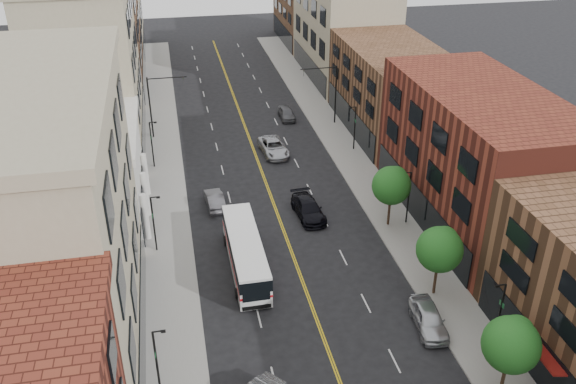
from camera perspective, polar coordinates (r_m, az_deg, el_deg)
sidewalk_left at (r=61.67m, az=-11.40°, el=0.37°), size 4.00×110.00×0.15m
sidewalk_right at (r=64.45m, az=6.60°, el=2.08°), size 4.00×110.00×0.15m
bldg_l_tanoffice at (r=38.99m, az=-22.08°, el=-4.17°), size 10.00×22.00×18.00m
bldg_l_white at (r=56.91m, az=-18.70°, el=1.28°), size 10.00×14.00×8.00m
bldg_l_far_a at (r=70.87m, az=-18.15°, el=11.12°), size 10.00×20.00×18.00m
bldg_l_far_b at (r=90.48m, az=-17.01°, el=13.94°), size 10.00×20.00×15.00m
bldg_r_mid at (r=55.51m, az=17.29°, el=3.12°), size 10.00×22.00×12.00m
bldg_r_far_a at (r=73.47m, az=9.72°, el=9.44°), size 10.00×20.00×10.00m
bldg_r_far_b at (r=91.97m, az=5.17°, el=14.94°), size 10.00×22.00×14.00m
bldg_r_far_c at (r=111.12m, az=2.14°, el=16.64°), size 10.00×18.00×11.00m
tree_r_1 at (r=38.70m, az=20.23°, el=-13.08°), size 3.40×3.40×5.59m
tree_r_2 at (r=45.50m, az=14.07°, el=-5.10°), size 3.40×3.40×5.59m
tree_r_3 at (r=53.31m, az=9.72°, el=0.73°), size 3.40×3.40×5.59m
lamp_l_1 at (r=37.84m, az=-12.14°, el=-15.15°), size 0.81×0.55×5.05m
lamp_l_2 at (r=50.69m, az=-12.44°, el=-2.65°), size 0.81×0.55×5.05m
lamp_l_3 at (r=64.95m, az=-12.60°, el=4.59°), size 0.81×0.55×5.05m
lamp_r_1 at (r=42.62m, az=19.19°, el=-10.50°), size 0.81×0.55×5.05m
lamp_r_2 at (r=54.35m, az=11.19°, el=-0.23°), size 0.81×0.55×5.05m
lamp_r_3 at (r=67.85m, az=6.23°, el=6.20°), size 0.81×0.55×5.05m
signal_mast_left at (r=71.76m, az=-12.26°, el=8.42°), size 4.49×0.18×7.20m
signal_mast_right at (r=74.22m, az=3.95°, el=9.70°), size 4.49×0.18×7.20m
city_bus at (r=48.34m, az=-4.02°, el=-5.53°), size 2.69×11.02×2.83m
car_parked_far at (r=44.23m, az=13.02°, el=-11.45°), size 2.38×4.91×1.61m
car_lane_behind at (r=57.50m, az=-6.87°, el=-0.71°), size 1.79×4.46×1.44m
car_lane_a at (r=55.51m, az=1.90°, el=-1.58°), size 2.64×5.59×1.58m
car_lane_b at (r=67.52m, az=-1.37°, el=4.23°), size 3.12×5.89×1.58m
car_lane_c at (r=77.06m, az=-0.14°, el=7.39°), size 1.72×4.26×1.45m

